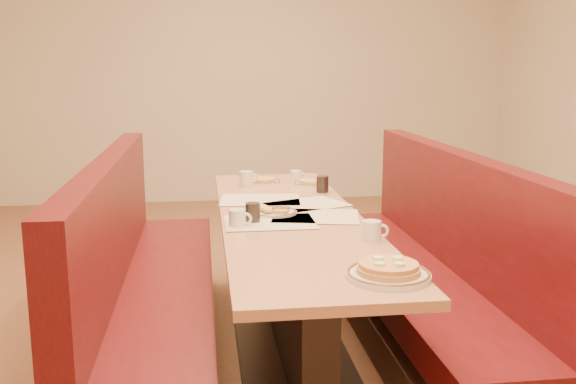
{
  "coord_description": "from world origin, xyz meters",
  "views": [
    {
      "loc": [
        -0.43,
        -3.12,
        1.49
      ],
      "look_at": [
        0.0,
        0.1,
        0.85
      ],
      "focal_mm": 40.0,
      "sensor_mm": 36.0,
      "label": 1
    }
  ],
  "objects": [
    {
      "name": "extra_plate_far",
      "position": [
        -0.05,
        0.91,
        0.76
      ],
      "size": [
        0.21,
        0.21,
        0.04
      ],
      "rotation": [
        0.0,
        0.0,
        0.26
      ],
      "color": "silver",
      "rests_on": "diner_table"
    },
    {
      "name": "coffee_mug_d",
      "position": [
        -0.16,
        0.84,
        0.8
      ],
      "size": [
        0.12,
        0.09,
        0.09
      ],
      "rotation": [
        0.0,
        0.0,
        0.24
      ],
      "color": "silver",
      "rests_on": "diner_table"
    },
    {
      "name": "placemat_near_right",
      "position": [
        0.12,
        -0.05,
        0.75
      ],
      "size": [
        0.48,
        0.4,
        0.0
      ],
      "primitive_type": "cube",
      "rotation": [
        0.0,
        0.0,
        -0.2
      ],
      "color": "beige",
      "rests_on": "diner_table"
    },
    {
      "name": "ground",
      "position": [
        0.0,
        0.0,
        0.0
      ],
      "size": [
        8.0,
        8.0,
        0.0
      ],
      "primitive_type": "plane",
      "color": "#9E6647",
      "rests_on": "ground"
    },
    {
      "name": "booth_left",
      "position": [
        -0.73,
        0.0,
        0.36
      ],
      "size": [
        0.55,
        2.5,
        1.05
      ],
      "color": "#4C3326",
      "rests_on": "ground"
    },
    {
      "name": "diner_table",
      "position": [
        0.0,
        0.0,
        0.37
      ],
      "size": [
        0.7,
        2.5,
        0.75
      ],
      "color": "black",
      "rests_on": "ground"
    },
    {
      "name": "placemat_far_right",
      "position": [
        0.12,
        0.23,
        0.75
      ],
      "size": [
        0.49,
        0.43,
        0.0
      ],
      "primitive_type": "cube",
      "rotation": [
        0.0,
        0.0,
        0.4
      ],
      "color": "beige",
      "rests_on": "diner_table"
    },
    {
      "name": "booth_right",
      "position": [
        0.73,
        0.0,
        0.36
      ],
      "size": [
        0.55,
        2.5,
        1.05
      ],
      "color": "#4C3326",
      "rests_on": "ground"
    },
    {
      "name": "placemat_near_left",
      "position": [
        -0.12,
        -0.14,
        0.75
      ],
      "size": [
        0.43,
        0.32,
        0.0
      ],
      "primitive_type": "cube",
      "rotation": [
        0.0,
        0.0,
        -0.0
      ],
      "color": "beige",
      "rests_on": "diner_table"
    },
    {
      "name": "coffee_mug_b",
      "position": [
        -0.28,
        -0.21,
        0.79
      ],
      "size": [
        0.11,
        0.08,
        0.08
      ],
      "rotation": [
        0.0,
        0.0,
        -0.28
      ],
      "color": "silver",
      "rests_on": "diner_table"
    },
    {
      "name": "coffee_mug_c",
      "position": [
        0.16,
        0.91,
        0.79
      ],
      "size": [
        0.1,
        0.07,
        0.08
      ],
      "rotation": [
        0.0,
        0.0,
        0.1
      ],
      "color": "silver",
      "rests_on": "diner_table"
    },
    {
      "name": "placemat_far_left",
      "position": [
        -0.12,
        0.38,
        0.75
      ],
      "size": [
        0.47,
        0.37,
        0.0
      ],
      "primitive_type": "cube",
      "rotation": [
        0.0,
        0.0,
        -0.11
      ],
      "color": "beige",
      "rests_on": "diner_table"
    },
    {
      "name": "soda_tumbler_mid",
      "position": [
        0.27,
        0.57,
        0.8
      ],
      "size": [
        0.07,
        0.07,
        0.1
      ],
      "color": "black",
      "rests_on": "diner_table"
    },
    {
      "name": "extra_plate_mid",
      "position": [
        0.23,
        0.81,
        0.76
      ],
      "size": [
        0.21,
        0.21,
        0.04
      ],
      "rotation": [
        0.0,
        0.0,
        0.11
      ],
      "color": "silver",
      "rests_on": "diner_table"
    },
    {
      "name": "eggs_plate",
      "position": [
        -0.09,
        0.03,
        0.76
      ],
      "size": [
        0.24,
        0.24,
        0.05
      ],
      "rotation": [
        0.0,
        0.0,
        -0.37
      ],
      "color": "silver",
      "rests_on": "diner_table"
    },
    {
      "name": "soda_tumbler_near",
      "position": [
        -0.2,
        -0.12,
        0.8
      ],
      "size": [
        0.07,
        0.07,
        0.1
      ],
      "color": "black",
      "rests_on": "diner_table"
    },
    {
      "name": "coffee_mug_a",
      "position": [
        0.28,
        -0.52,
        0.8
      ],
      "size": [
        0.12,
        0.08,
        0.09
      ],
      "rotation": [
        0.0,
        0.0,
        -0.14
      ],
      "color": "silver",
      "rests_on": "diner_table"
    },
    {
      "name": "pancake_plate",
      "position": [
        0.21,
        -1.01,
        0.77
      ],
      "size": [
        0.3,
        0.3,
        0.07
      ],
      "rotation": [
        0.0,
        0.0,
        0.16
      ],
      "color": "silver",
      "rests_on": "diner_table"
    }
  ]
}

